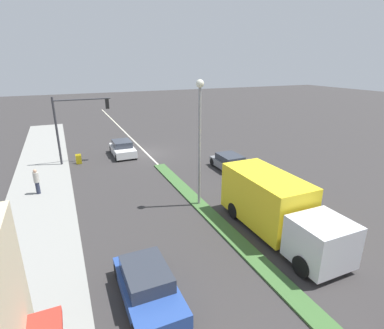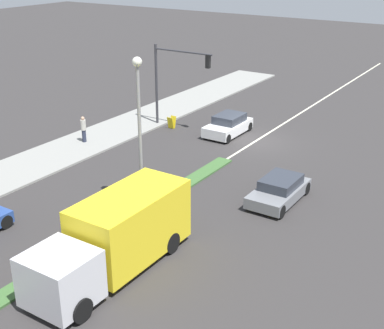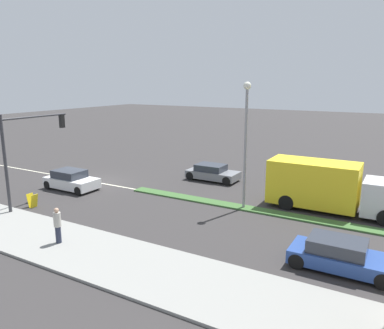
% 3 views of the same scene
% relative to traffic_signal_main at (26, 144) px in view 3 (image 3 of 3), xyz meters
% --- Properties ---
extents(ground_plane, '(160.00, 160.00, 0.00)m').
position_rel_traffic_signal_main_xyz_m(ground_plane, '(-6.12, 17.37, -3.90)').
color(ground_plane, '#333030').
extents(sidewalk_right, '(4.00, 73.00, 0.12)m').
position_rel_traffic_signal_main_xyz_m(sidewalk_right, '(2.88, 17.87, -3.84)').
color(sidewalk_right, gray).
rests_on(sidewalk_right, ground).
extents(lane_marking_center, '(0.16, 60.00, 0.01)m').
position_rel_traffic_signal_main_xyz_m(lane_marking_center, '(-6.12, -0.63, -3.90)').
color(lane_marking_center, beige).
rests_on(lane_marking_center, ground).
extents(traffic_signal_main, '(4.59, 0.34, 5.60)m').
position_rel_traffic_signal_main_xyz_m(traffic_signal_main, '(0.00, 0.00, 0.00)').
color(traffic_signal_main, '#333338').
rests_on(traffic_signal_main, sidewalk_right).
extents(street_lamp, '(0.44, 0.44, 7.37)m').
position_rel_traffic_signal_main_xyz_m(street_lamp, '(-6.12, 11.36, 0.88)').
color(street_lamp, gray).
rests_on(street_lamp, median_strip).
extents(pedestrian, '(0.34, 0.34, 1.70)m').
position_rel_traffic_signal_main_xyz_m(pedestrian, '(2.98, 5.84, -2.89)').
color(pedestrian, '#282D42').
rests_on(pedestrian, sidewalk_right).
extents(warning_aframe_sign, '(0.45, 0.53, 0.84)m').
position_rel_traffic_signal_main_xyz_m(warning_aframe_sign, '(0.05, 0.18, -3.47)').
color(warning_aframe_sign, yellow).
rests_on(warning_aframe_sign, ground).
extents(delivery_truck, '(2.44, 7.50, 2.87)m').
position_rel_traffic_signal_main_xyz_m(delivery_truck, '(-8.32, 15.78, -2.43)').
color(delivery_truck, silver).
rests_on(delivery_truck, ground).
extents(van_white, '(1.89, 3.84, 1.37)m').
position_rel_traffic_signal_main_xyz_m(van_white, '(-3.92, -0.83, -3.25)').
color(van_white, silver).
rests_on(van_white, ground).
extents(coupe_blue, '(1.86, 4.03, 1.28)m').
position_rel_traffic_signal_main_xyz_m(coupe_blue, '(-1.12, 17.59, -3.29)').
color(coupe_blue, '#284793').
rests_on(coupe_blue, ground).
extents(suv_grey, '(1.89, 3.97, 1.23)m').
position_rel_traffic_signal_main_xyz_m(suv_grey, '(-11.12, 6.72, -3.30)').
color(suv_grey, slate).
rests_on(suv_grey, ground).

